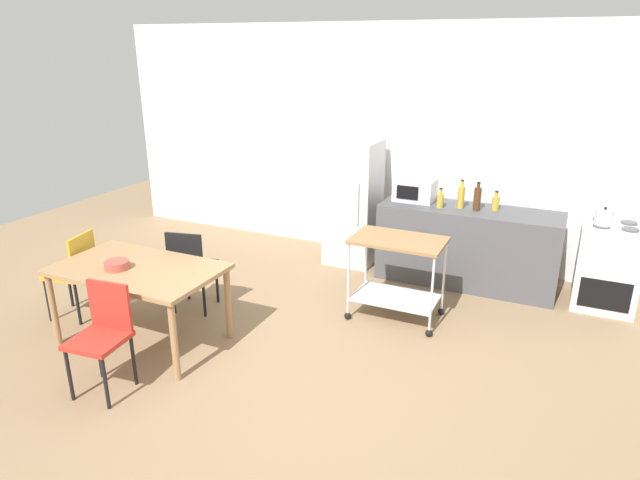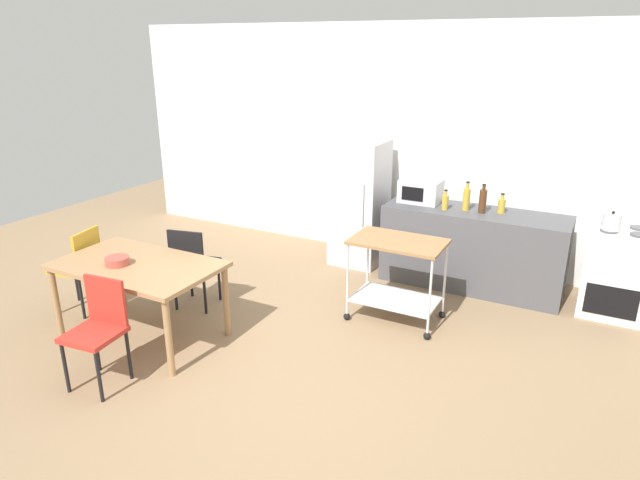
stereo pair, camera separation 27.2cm
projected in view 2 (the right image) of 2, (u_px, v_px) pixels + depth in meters
ground_plane at (286, 378)px, 4.64m from camera, size 12.00×12.00×0.00m
back_wall at (418, 146)px, 6.81m from camera, size 8.40×0.12×2.90m
kitchen_counter at (472, 249)px, 6.25m from camera, size 2.00×0.64×0.90m
dining_table at (138, 271)px, 5.08m from camera, size 1.50×0.90×0.75m
chair_black at (193, 262)px, 5.71m from camera, size 0.48×0.48×0.89m
chair_mustard at (80, 264)px, 5.64m from camera, size 0.47×0.47×0.89m
chair_red at (99, 325)px, 4.43m from camera, size 0.44×0.44×0.89m
stove_oven at (616, 272)px, 5.63m from camera, size 0.60×0.61×0.92m
refrigerator at (360, 203)px, 6.86m from camera, size 0.60×0.63×1.55m
kitchen_cart at (397, 267)px, 5.44m from camera, size 0.91×0.57×0.85m
microwave at (421, 191)px, 6.41m from camera, size 0.46×0.35×0.26m
bottle_soda at (445, 202)px, 6.13m from camera, size 0.07×0.07×0.23m
bottle_soy_sauce at (466, 198)px, 6.09m from camera, size 0.08×0.08×0.32m
bottle_olive_oil at (483, 201)px, 5.99m from camera, size 0.08×0.08×0.32m
bottle_vinegar at (502, 205)px, 6.00m from camera, size 0.08×0.08×0.22m
fruit_bowl at (117, 261)px, 5.01m from camera, size 0.22×0.22×0.07m
kettle at (612, 222)px, 5.41m from camera, size 0.24×0.17×0.19m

